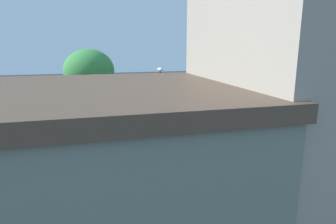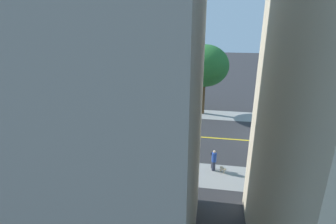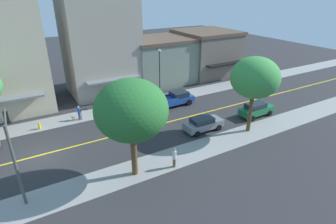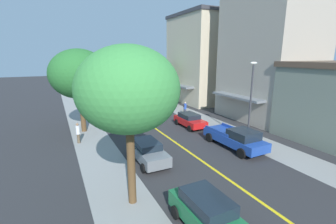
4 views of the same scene
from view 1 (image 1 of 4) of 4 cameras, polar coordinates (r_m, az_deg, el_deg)
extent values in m
plane|color=#2D2D30|center=(32.35, 24.09, -3.25)|extent=(140.00, 140.00, 0.00)
cube|color=gray|center=(37.45, 17.82, -0.64)|extent=(3.22, 126.00, 0.01)
cube|color=yellow|center=(32.35, 24.09, -3.25)|extent=(0.20, 126.00, 0.00)
cube|color=#A39989|center=(13.81, 28.72, 8.00)|extent=(8.13, 9.50, 15.11)
cube|color=slate|center=(18.30, 17.00, -4.69)|extent=(1.31, 7.22, 0.24)
cube|color=gray|center=(11.20, -14.43, -14.64)|extent=(8.45, 10.34, 6.51)
cube|color=brown|center=(10.10, -15.53, 3.34)|extent=(8.75, 10.64, 0.50)
cylinder|color=brown|center=(34.32, 8.67, 1.78)|extent=(0.49, 0.49, 3.69)
ellipsoid|color=#286B2D|center=(33.80, 8.90, 8.37)|extent=(5.63, 5.63, 4.78)
cylinder|color=brown|center=(30.61, -14.76, 0.57)|extent=(0.41, 0.41, 4.12)
ellipsoid|color=#3D8E42|center=(30.05, -15.19, 7.86)|extent=(4.92, 4.92, 4.18)
cylinder|color=#4C4C51|center=(24.99, 22.97, -6.38)|extent=(0.07, 0.07, 1.11)
cube|color=#2D2D33|center=(24.78, 23.11, -4.89)|extent=(0.12, 0.18, 0.26)
cylinder|color=#474C47|center=(37.57, 20.77, 4.08)|extent=(0.20, 0.20, 6.31)
cylinder|color=#474C47|center=(35.67, 23.04, 7.80)|extent=(4.10, 0.14, 0.14)
cube|color=black|center=(34.43, 24.65, 6.67)|extent=(0.26, 0.32, 0.90)
sphere|color=red|center=(34.40, 24.70, 7.17)|extent=(0.20, 0.20, 0.20)
sphere|color=yellow|center=(34.43, 24.65, 6.67)|extent=(0.20, 0.20, 0.20)
sphere|color=green|center=(34.45, 24.61, 6.18)|extent=(0.20, 0.20, 0.20)
cylinder|color=#38383D|center=(18.99, -1.49, -2.32)|extent=(0.16, 0.16, 6.76)
ellipsoid|color=silver|center=(18.38, -1.56, 8.35)|extent=(0.70, 0.36, 0.24)
cube|color=red|center=(24.00, 11.09, -6.13)|extent=(1.83, 4.18, 0.63)
cube|color=#19232D|center=(23.92, 11.59, -4.80)|extent=(1.59, 2.26, 0.50)
cylinder|color=black|center=(22.79, 8.95, -7.94)|extent=(0.23, 0.64, 0.64)
cylinder|color=black|center=(24.31, 7.20, -6.53)|extent=(0.23, 0.64, 0.64)
cylinder|color=black|center=(24.02, 14.97, -7.13)|extent=(0.23, 0.64, 0.64)
cylinder|color=black|center=(25.47, 12.93, -5.86)|extent=(0.23, 0.64, 0.64)
cube|color=slate|center=(28.83, -6.24, -2.63)|extent=(1.76, 4.35, 0.73)
cube|color=#19232D|center=(28.71, -5.84, -1.44)|extent=(1.54, 2.35, 0.47)
cylinder|color=black|center=(27.92, -8.85, -4.01)|extent=(0.22, 0.64, 0.64)
cylinder|color=black|center=(29.59, -9.24, -3.05)|extent=(0.22, 0.64, 0.64)
cylinder|color=black|center=(28.35, -3.07, -3.61)|extent=(0.22, 0.64, 0.64)
cylinder|color=black|center=(30.00, -3.78, -2.69)|extent=(0.22, 0.64, 0.64)
cube|color=#196638|center=(28.89, -21.68, -3.41)|extent=(1.80, 4.45, 0.78)
cube|color=#19232D|center=(28.70, -21.35, -2.10)|extent=(1.55, 2.41, 0.56)
cylinder|color=black|center=(28.37, -24.69, -4.80)|extent=(0.23, 0.64, 0.64)
cylinder|color=black|center=(30.00, -24.24, -3.83)|extent=(0.23, 0.64, 0.64)
cylinder|color=black|center=(28.06, -18.80, -4.48)|extent=(0.23, 0.64, 0.64)
cylinder|color=black|center=(29.70, -18.68, -3.52)|extent=(0.23, 0.64, 0.64)
cube|color=#1E429E|center=(21.70, -4.50, -7.68)|extent=(2.20, 5.84, 0.71)
cube|color=#19232D|center=(21.29, -7.29, -6.19)|extent=(1.94, 2.13, 0.67)
cube|color=#1E429E|center=(20.94, -0.85, -7.03)|extent=(0.18, 3.01, 0.24)
cube|color=#1E429E|center=(22.65, -2.16, -5.48)|extent=(0.18, 3.01, 0.24)
cylinder|color=black|center=(20.59, -9.30, -10.03)|extent=(0.30, 0.81, 0.80)
cylinder|color=black|center=(22.48, -10.00, -8.06)|extent=(0.30, 0.81, 0.80)
cylinder|color=black|center=(21.38, 1.33, -8.97)|extent=(0.30, 0.81, 0.80)
cylinder|color=black|center=(23.20, -0.24, -7.18)|extent=(0.30, 0.81, 0.80)
cylinder|color=brown|center=(34.22, 2.95, -0.56)|extent=(0.26, 0.26, 0.83)
cylinder|color=silver|center=(34.04, 2.96, 0.73)|extent=(0.35, 0.35, 0.76)
sphere|color=#936B4C|center=(33.94, 2.97, 1.55)|extent=(0.23, 0.23, 0.23)
cylinder|color=#33384C|center=(24.91, 23.66, -6.92)|extent=(0.26, 0.26, 0.77)
cylinder|color=#284CB2|center=(24.68, 23.81, -5.31)|extent=(0.35, 0.35, 0.70)
sphere|color=beige|center=(24.55, 23.91, -4.28)|extent=(0.22, 0.22, 0.22)
ellipsoid|color=#C6B28C|center=(25.25, 25.03, -6.94)|extent=(0.55, 0.51, 0.23)
sphere|color=#C6B28C|center=(25.18, 25.69, -6.88)|extent=(0.18, 0.18, 0.18)
cylinder|color=#C6B28C|center=(25.29, 25.39, -7.46)|extent=(0.08, 0.08, 0.21)
cylinder|color=#C6B28C|center=(25.34, 24.57, -7.34)|extent=(0.08, 0.08, 0.21)
camera|label=2|loc=(14.96, 75.68, 13.13)|focal=28.08mm
camera|label=3|loc=(52.88, 8.37, 19.03)|focal=29.27mm
camera|label=4|loc=(34.75, -33.52, 9.40)|focal=25.15mm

